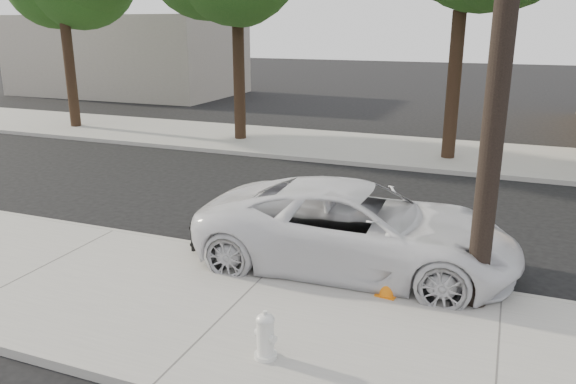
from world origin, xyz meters
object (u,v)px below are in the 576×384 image
Objects in this scene: utility_pole at (506,8)px; traffic_cone at (388,277)px; fire_hydrant at (265,336)px; police_cruiser at (356,228)px.

traffic_cone is (-1.39, -0.23, -4.23)m from utility_pole.
utility_pole is at bearing 65.72° from fire_hydrant.
utility_pole reaches higher than police_cruiser.
utility_pole is 5.60m from fire_hydrant.
fire_hydrant is at bearing -115.28° from traffic_cone.
traffic_cone is (1.14, 2.42, 0.00)m from fire_hydrant.
fire_hydrant is at bearing -133.59° from utility_pole.
utility_pole is 13.62× the size of traffic_cone.
fire_hydrant is 2.68m from traffic_cone.
police_cruiser is at bearing 104.63° from fire_hydrant.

